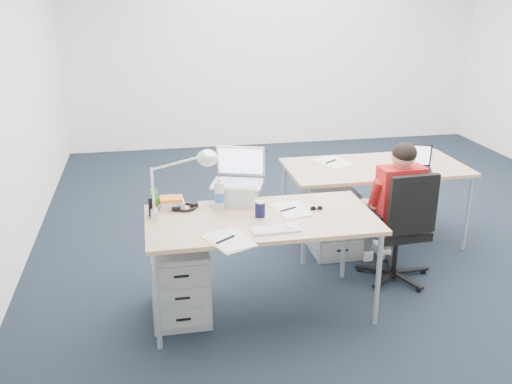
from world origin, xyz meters
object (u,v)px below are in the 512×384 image
(cordless_phone, at_px, (151,207))
(seated_person, at_px, (391,207))
(can_koozie, at_px, (260,209))
(headphones, at_px, (185,206))
(desk_lamp, at_px, (174,183))
(dark_laptop, at_px, (414,158))
(drawer_pedestal_near, at_px, (180,281))
(sunglasses, at_px, (317,209))
(office_chair, at_px, (397,249))
(computer_mouse, at_px, (291,227))
(desk_near, at_px, (261,224))
(bear_figurine, at_px, (154,199))
(far_cup, at_px, (429,155))
(drawer_pedestal_far, at_px, (334,222))
(wireless_keyboard, at_px, (276,229))
(book_stack, at_px, (172,203))
(water_bottle, at_px, (219,194))
(silver_laptop, at_px, (237,177))
(desk_far, at_px, (375,171))

(cordless_phone, bearing_deg, seated_person, -11.16)
(can_koozie, bearing_deg, headphones, 153.70)
(desk_lamp, bearing_deg, dark_laptop, 21.50)
(drawer_pedestal_near, distance_m, sunglasses, 1.10)
(office_chair, distance_m, computer_mouse, 1.21)
(desk_near, bearing_deg, headphones, 152.18)
(bear_figurine, bearing_deg, far_cup, 18.94)
(desk_lamp, bearing_deg, office_chair, 7.39)
(drawer_pedestal_far, relative_size, cordless_phone, 4.11)
(can_koozie, xyz_separation_m, sunglasses, (0.42, 0.04, -0.05))
(wireless_keyboard, bearing_deg, book_stack, 138.34)
(book_stack, xyz_separation_m, dark_laptop, (2.11, 0.48, 0.08))
(can_koozie, bearing_deg, water_bottle, 142.07)
(cordless_phone, distance_m, far_cup, 2.69)
(can_koozie, xyz_separation_m, far_cup, (1.80, 1.03, -0.00))
(desk_near, height_order, silver_laptop, silver_laptop)
(drawer_pedestal_near, distance_m, desk_lamp, 0.71)
(silver_laptop, bearing_deg, bear_figurine, -158.07)
(computer_mouse, xyz_separation_m, sunglasses, (0.27, 0.30, -0.00))
(cordless_phone, bearing_deg, bear_figurine, 61.11)
(book_stack, bearing_deg, seated_person, 3.02)
(computer_mouse, relative_size, desk_lamp, 0.17)
(can_koozie, bearing_deg, drawer_pedestal_near, 178.66)
(drawer_pedestal_far, bearing_deg, headphones, -156.60)
(desk_near, bearing_deg, sunglasses, 8.18)
(silver_laptop, bearing_deg, can_koozie, -52.34)
(desk_far, bearing_deg, sunglasses, -131.84)
(drawer_pedestal_far, relative_size, water_bottle, 2.39)
(far_cup, bearing_deg, water_bottle, -158.03)
(cordless_phone, xyz_separation_m, sunglasses, (1.17, -0.11, -0.06))
(drawer_pedestal_far, bearing_deg, desk_far, 18.20)
(wireless_keyboard, relative_size, dark_laptop, 1.02)
(book_stack, bearing_deg, computer_mouse, -35.75)
(book_stack, relative_size, desk_lamp, 0.36)
(desk_near, height_order, cordless_phone, cordless_phone)
(drawer_pedestal_near, distance_m, dark_laptop, 2.30)
(computer_mouse, distance_m, bear_figurine, 1.03)
(can_koozie, bearing_deg, office_chair, 10.52)
(computer_mouse, height_order, cordless_phone, cordless_phone)
(desk_far, distance_m, water_bottle, 1.70)
(desk_lamp, xyz_separation_m, dark_laptop, (2.09, 0.64, -0.13))
(office_chair, xyz_separation_m, cordless_phone, (-1.91, -0.06, 0.53))
(headphones, xyz_separation_m, water_bottle, (0.25, -0.05, 0.10))
(drawer_pedestal_far, relative_size, sunglasses, 6.04)
(wireless_keyboard, xyz_separation_m, book_stack, (-0.65, 0.54, 0.03))
(seated_person, relative_size, headphones, 5.41)
(drawer_pedestal_near, bearing_deg, dark_laptop, 19.86)
(water_bottle, height_order, book_stack, water_bottle)
(headphones, bearing_deg, drawer_pedestal_far, 1.70)
(book_stack, bearing_deg, silver_laptop, 2.81)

